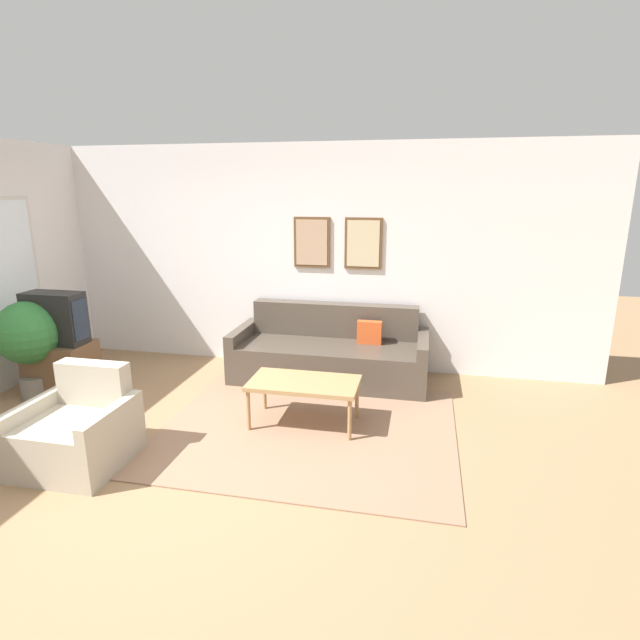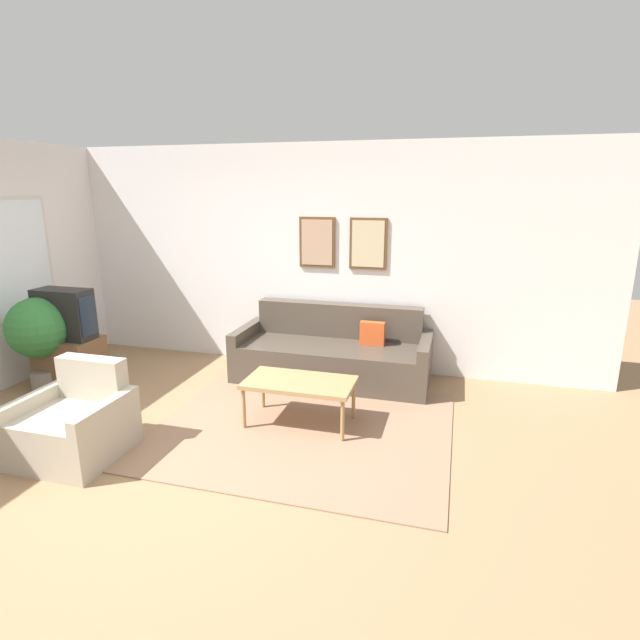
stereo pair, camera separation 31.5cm
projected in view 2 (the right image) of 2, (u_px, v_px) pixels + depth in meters
ground_plane at (165, 460)px, 4.12m from camera, size 16.00×16.00×0.00m
area_rug at (303, 428)px, 4.67m from camera, size 2.69×2.30×0.01m
wall_back at (275, 257)px, 6.22m from camera, size 8.00×0.09×2.70m
couch at (333, 355)px, 5.83m from camera, size 2.24×0.90×0.84m
coffee_table at (300, 384)px, 4.66m from camera, size 1.02×0.55×0.44m
tv_stand at (71, 363)px, 5.58m from camera, size 0.65×0.47×0.57m
tv at (64, 314)px, 5.44m from camera, size 0.62×0.28×0.55m
armchair at (75, 425)px, 4.15m from camera, size 0.79×0.76×0.77m
potted_plant_tall at (39, 332)px, 5.37m from camera, size 0.66×0.66×1.06m
potted_plant_by_window at (78, 343)px, 6.01m from camera, size 0.37×0.37×0.61m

